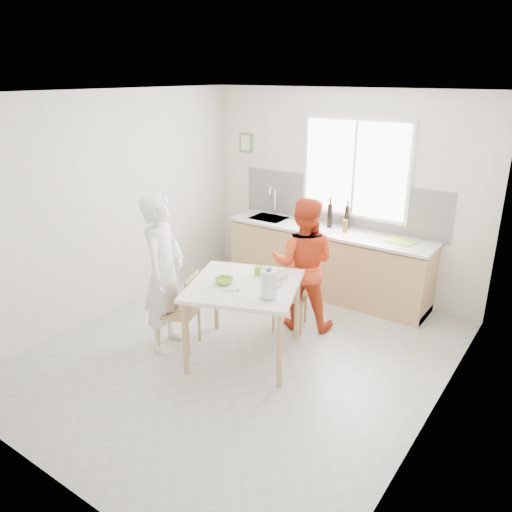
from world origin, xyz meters
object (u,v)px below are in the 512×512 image
Objects in this scene: milk_jug at (269,283)px; wine_bottle_b at (347,217)px; chair_far at (291,290)px; person_white at (164,273)px; chair_left at (184,308)px; bowl_white at (278,275)px; dining_table at (244,291)px; bowl_green at (224,281)px; wine_bottle_a at (330,216)px; person_red at (303,264)px.

milk_jug is 2.30m from wine_bottle_b.
person_white is at bearing -146.73° from chair_far.
wine_bottle_b reaches higher than chair_left.
chair_far is at bearing -94.09° from wine_bottle_b.
milk_jug is (0.36, -1.03, 0.54)m from chair_far.
chair_far is 4.10× the size of bowl_white.
wine_bottle_b reaches higher than bowl_white.
dining_table is 0.41m from bowl_white.
wine_bottle_a is at bearing 87.57° from bowl_green.
wine_bottle_a is (-0.08, 2.04, 0.33)m from dining_table.
bowl_white is at bearing -81.00° from wine_bottle_a.
bowl_green is at bearing 84.11° from chair_left.
wine_bottle_b is (-0.28, 2.28, 0.08)m from milk_jug.
dining_table is 0.74m from chair_left.
chair_far is (0.68, 1.13, -0.02)m from chair_left.
bowl_green is (-0.21, -1.00, 0.41)m from chair_far.
wine_bottle_a is at bearing 145.34° from chair_left.
person_red is 1.11m from bowl_green.
chair_far is at bearing -84.27° from wine_bottle_a.
person_white is 9.03× the size of bowl_green.
chair_left is 0.44m from person_white.
milk_jug is 0.89× the size of wine_bottle_a.
dining_table is 2.07m from wine_bottle_a.
bowl_white is at bearing 60.63° from dining_table.
person_white is (-0.83, -0.32, 0.11)m from dining_table.
wine_bottle_a is at bearing 92.18° from dining_table.
wine_bottle_b reaches higher than dining_table.
milk_jug is at bearing -20.16° from dining_table.
person_red is (0.12, 0.06, 0.33)m from chair_far.
milk_jug reaches higher than dining_table.
wine_bottle_b reaches higher than milk_jug.
bowl_green reaches higher than bowl_white.
person_red reaches higher than bowl_green.
person_white is 8.54× the size of bowl_white.
milk_jug is at bearing 81.89° from person_red.
chair_far is 2.76× the size of wine_bottle_b.
wine_bottle_b is (0.21, 0.09, -0.01)m from wine_bottle_a.
bowl_green reaches higher than chair_left.
wine_bottle_a reaches higher than wine_bottle_b.
bowl_green is at bearing -92.43° from wine_bottle_a.
person_red is at bearing 93.30° from bowl_white.
chair_far is 0.53× the size of person_red.
person_red is (0.80, 1.19, 0.31)m from chair_left.
person_red reaches higher than chair_far.
chair_left is 2.87× the size of wine_bottle_b.
person_red reaches higher than bowl_white.
chair_far is (0.04, 0.88, -0.29)m from dining_table.
bowl_white is 0.71× the size of milk_jug.
chair_far is 1.54m from person_white.
person_red reaches higher than wine_bottle_a.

